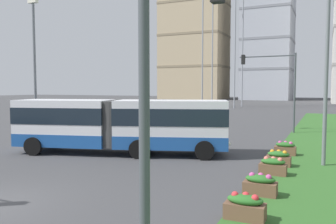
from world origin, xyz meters
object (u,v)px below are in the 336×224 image
Objects in this scene: traffic_light_near_right at (178,46)px; streetlight_median at (327,56)px; apartment_tower_westcentre at (269,13)px; flower_planter_1 at (260,185)px; articulated_bus at (121,124)px; flower_planter_3 at (278,158)px; traffic_light_far_right at (276,78)px; flower_planter_0 at (245,207)px; streetlight_left at (35,65)px; flower_planter_2 at (273,166)px; flower_planter_4 at (285,148)px; apartment_tower_west at (195,22)px; car_white_van at (158,116)px.

traffic_light_near_right is 0.69× the size of streetlight_median.
apartment_tower_westcentre is (-16.86, 93.48, 21.31)m from streetlight_median.
flower_planter_1 is 0.12× the size of streetlight_median.
articulated_bus is 10.87× the size of flower_planter_1.
flower_planter_3 is 0.17× the size of traffic_light_far_right.
flower_planter_0 is 0.12× the size of streetlight_left.
flower_planter_0 is at bearing -27.25° from streetlight_left.
traffic_light_far_right is at bearing 97.19° from flower_planter_2.
flower_planter_2 is at bearing -10.18° from streetlight_left.
streetlight_left reaches higher than streetlight_median.
flower_planter_2 is at bearing -90.00° from flower_planter_4.
traffic_light_near_right reaches higher than flower_planter_2.
apartment_tower_west is (-37.61, 94.81, 24.56)m from flower_planter_1.
flower_planter_1 is 4.80m from flower_planter_3.
traffic_light_far_right is at bearing -65.13° from apartment_tower_west.
apartment_tower_westcentre is at bearing 99.28° from flower_planter_4.
streetlight_median is at bearing 71.78° from flower_planter_1.
traffic_light_far_right is 0.69× the size of streetlight_median.
car_white_van is 4.10× the size of flower_planter_2.
traffic_light_far_right is at bearing -80.87° from apartment_tower_westcentre.
flower_planter_1 is 1.00× the size of flower_planter_2.
streetlight_left is at bearing -173.77° from flower_planter_4.
apartment_tower_westcentre is (-13.12, 81.63, 22.02)m from traffic_light_far_right.
apartment_tower_westcentre is (-14.96, 99.25, 26.03)m from flower_planter_1.
flower_planter_4 is 0.02× the size of apartment_tower_westcentre.
flower_planter_3 is (0.00, 7.18, 0.00)m from flower_planter_0.
apartment_tower_westcentre is at bearing 11.09° from apartment_tower_west.
traffic_light_far_right is (-1.84, 20.00, 4.02)m from flower_planter_0.
car_white_van is 82.46m from apartment_tower_west.
flower_planter_2 is 0.17× the size of traffic_light_far_right.
flower_planter_0 and flower_planter_3 have the same top height.
flower_planter_4 is at bearing -66.65° from apartment_tower_west.
flower_planter_2 is (0.00, 3.03, 0.00)m from flower_planter_1.
traffic_light_far_right reaches higher than flower_planter_4.
flower_planter_0 is at bearing -68.84° from apartment_tower_west.
traffic_light_near_right is at bearing -92.09° from flower_planter_3.
flower_planter_0 is 5.40m from flower_planter_2.
articulated_bus is at bearing -86.07° from apartment_tower_westcentre.
traffic_light_far_right reaches higher than flower_planter_0.
apartment_tower_west reaches higher than streetlight_left.
flower_planter_4 is (13.65, -12.04, -0.33)m from car_white_van.
articulated_bus reaches higher than flower_planter_1.
flower_planter_0 is at bearing -90.00° from flower_planter_2.
flower_planter_4 is 0.17× the size of traffic_light_far_right.
apartment_tower_westcentre reaches higher than flower_planter_3.
articulated_bus is at bearing -9.60° from streetlight_left.
flower_planter_3 is 0.02× the size of apartment_tower_west.
apartment_tower_west is at bearing 113.93° from streetlight_median.
articulated_bus is 10.87× the size of flower_planter_3.
car_white_van is at bearing 109.01° from articulated_bus.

